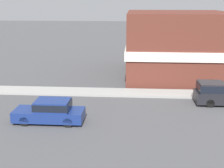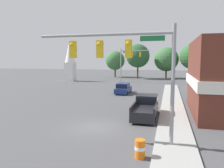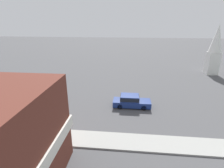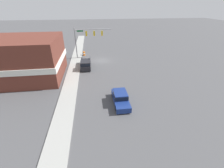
# 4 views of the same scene
# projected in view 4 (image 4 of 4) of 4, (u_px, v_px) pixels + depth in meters

# --- Properties ---
(ground_plane) EXTENTS (200.00, 200.00, 0.00)m
(ground_plane) POSITION_uv_depth(u_px,v_px,m) (101.00, 60.00, 34.84)
(ground_plane) COLOR #4C4C4F
(sidewalk_curb) EXTENTS (2.40, 60.00, 0.14)m
(sidewalk_curb) POSITION_uv_depth(u_px,v_px,m) (76.00, 61.00, 34.13)
(sidewalk_curb) COLOR #9E9E99
(sidewalk_curb) RESTS_ON ground
(near_signal_assembly) EXTENTS (8.41, 0.49, 7.06)m
(near_signal_assembly) POSITION_uv_depth(u_px,v_px,m) (88.00, 36.00, 34.09)
(near_signal_assembly) COLOR gray
(near_signal_assembly) RESTS_ON ground
(car_lead) EXTENTS (1.83, 4.78, 1.59)m
(car_lead) POSITION_uv_depth(u_px,v_px,m) (120.00, 98.00, 19.71)
(car_lead) COLOR black
(car_lead) RESTS_ON ground
(pickup_truck_parked) EXTENTS (1.96, 5.35, 1.80)m
(pickup_truck_parked) POSITION_uv_depth(u_px,v_px,m) (86.00, 64.00, 30.29)
(pickup_truck_parked) COLOR black
(pickup_truck_parked) RESTS_ON ground
(construction_barrel) EXTENTS (0.55, 0.55, 0.98)m
(construction_barrel) POSITION_uv_depth(u_px,v_px,m) (84.00, 54.00, 37.95)
(construction_barrel) COLOR orange
(construction_barrel) RESTS_ON ground
(corner_brick_building) EXTENTS (11.94, 10.93, 6.91)m
(corner_brick_building) POSITION_uv_depth(u_px,v_px,m) (26.00, 59.00, 25.61)
(corner_brick_building) COLOR brown
(corner_brick_building) RESTS_ON ground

